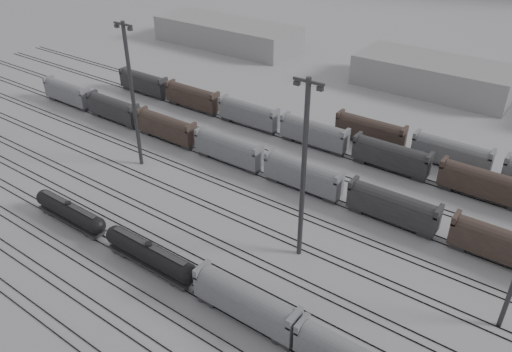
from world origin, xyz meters
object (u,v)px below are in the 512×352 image
Objects in this scene: hopper_car_a at (246,301)px; light_mast_c at (304,169)px; tank_car_b at (150,254)px; tank_car_a at (70,212)px.

hopper_car_a is 19.22m from light_mast_c.
hopper_car_a is at bearing 0.00° from tank_car_b.
light_mast_c reaches higher than tank_car_b.
tank_car_a is at bearing 180.00° from hopper_car_a.
tank_car_a is 35.68m from hopper_car_a.
hopper_car_a reaches higher than tank_car_a.
hopper_car_a is at bearing 0.00° from tank_car_a.
hopper_car_a is (35.67, 0.00, 0.98)m from tank_car_a.
tank_car_b is 0.63× the size of light_mast_c.
hopper_car_a reaches higher than tank_car_b.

